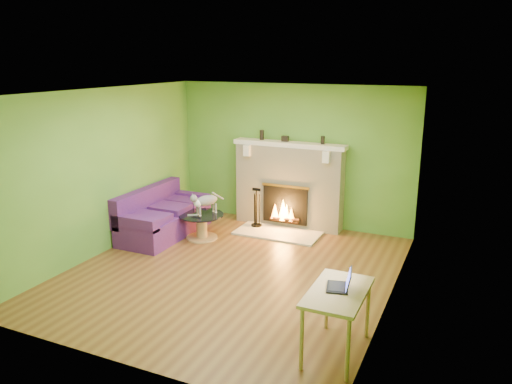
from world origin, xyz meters
TOP-DOWN VIEW (x-y plane):
  - floor at (0.00, 0.00)m, footprint 5.00×5.00m
  - ceiling at (0.00, 0.00)m, footprint 5.00×5.00m
  - wall_back at (0.00, 2.50)m, footprint 5.00×0.00m
  - wall_front at (0.00, -2.50)m, footprint 5.00×0.00m
  - wall_left at (-2.25, 0.00)m, footprint 0.00×5.00m
  - wall_right at (2.25, 0.00)m, footprint 0.00×5.00m
  - window_frame at (2.24, -0.90)m, footprint 0.00×1.20m
  - window_pane at (2.23, -0.90)m, footprint 0.00×1.06m
  - fireplace at (0.00, 2.32)m, footprint 2.10×0.46m
  - hearth at (0.00, 1.80)m, footprint 1.50×0.75m
  - mantel at (0.00, 2.30)m, footprint 2.10×0.28m
  - sofa at (-1.86, 0.93)m, footprint 0.86×1.83m
  - coffee_table at (-1.12, 1.04)m, footprint 0.77×0.77m
  - desk at (1.95, -1.39)m, footprint 0.56×0.97m
  - cat at (-1.04, 1.09)m, footprint 0.50×0.67m
  - remote_silver at (-1.22, 0.92)m, footprint 0.17×0.12m
  - remote_black at (-1.10, 0.86)m, footprint 0.16×0.05m
  - laptop at (1.93, -1.34)m, footprint 0.32×0.34m
  - fire_tools at (-0.49, 1.95)m, footprint 0.19×0.19m
  - mantel_vase_left at (-0.55, 2.33)m, footprint 0.08×0.08m
  - mantel_vase_right at (0.61, 2.33)m, footprint 0.07×0.07m
  - mantel_box at (-0.09, 2.33)m, footprint 0.12×0.08m

SIDE VIEW (x-z plane):
  - floor at x=0.00m, z-range 0.00..0.00m
  - hearth at x=0.00m, z-range 0.00..0.03m
  - coffee_table at x=-1.12m, z-range 0.03..0.47m
  - sofa at x=-1.86m, z-range -0.09..0.73m
  - fire_tools at x=-0.49m, z-range 0.03..0.76m
  - remote_black at x=-1.10m, z-range 0.44..0.45m
  - remote_silver at x=-1.22m, z-range 0.44..0.45m
  - desk at x=1.95m, z-range 0.27..0.99m
  - cat at x=-1.04m, z-range 0.44..0.83m
  - fireplace at x=0.00m, z-range -0.02..1.56m
  - laptop at x=1.93m, z-range 0.72..0.94m
  - wall_back at x=0.00m, z-range -1.20..3.80m
  - wall_front at x=0.00m, z-range -1.20..3.80m
  - wall_left at x=-2.25m, z-range -1.20..3.80m
  - wall_right at x=2.25m, z-range -1.20..3.80m
  - mantel at x=0.00m, z-range 1.50..1.58m
  - window_frame at x=2.24m, z-range 0.95..2.15m
  - window_pane at x=2.23m, z-range 1.02..2.08m
  - mantel_box at x=-0.09m, z-range 1.58..1.68m
  - mantel_vase_right at x=0.61m, z-range 1.58..1.72m
  - mantel_vase_left at x=-0.55m, z-range 1.58..1.76m
  - ceiling at x=0.00m, z-range 2.60..2.60m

